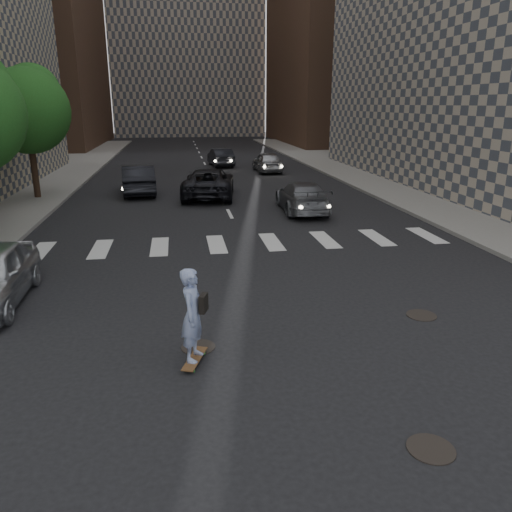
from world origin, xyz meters
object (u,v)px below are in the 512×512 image
(traffic_car_b, at_px, (302,197))
(traffic_car_a, at_px, (138,179))
(skateboarder, at_px, (193,315))
(traffic_car_c, at_px, (209,183))
(tree_c, at_px, (28,107))
(traffic_car_e, at_px, (221,157))
(traffic_car_d, at_px, (267,162))

(traffic_car_b, bearing_deg, traffic_car_a, -35.25)
(skateboarder, bearing_deg, traffic_car_c, 104.90)
(tree_c, bearing_deg, traffic_car_c, -4.89)
(traffic_car_a, relative_size, traffic_car_c, 0.87)
(tree_c, relative_size, skateboarder, 3.42)
(skateboarder, relative_size, traffic_car_c, 0.35)
(traffic_car_e, bearing_deg, traffic_car_c, 76.00)
(skateboarder, distance_m, traffic_car_e, 31.60)
(traffic_car_c, bearing_deg, traffic_car_d, -109.83)
(tree_c, distance_m, skateboarder, 20.30)
(tree_c, height_order, traffic_car_d, tree_c)
(traffic_car_e, bearing_deg, traffic_car_a, 58.64)
(traffic_car_d, bearing_deg, tree_c, 32.32)
(skateboarder, bearing_deg, tree_c, 131.17)
(traffic_car_b, bearing_deg, traffic_car_c, -45.17)
(skateboarder, relative_size, traffic_car_a, 0.40)
(tree_c, relative_size, traffic_car_a, 1.37)
(traffic_car_e, bearing_deg, traffic_car_d, 121.13)
(traffic_car_d, distance_m, traffic_car_e, 5.04)
(traffic_car_a, bearing_deg, skateboarder, 91.30)
(traffic_car_b, relative_size, traffic_car_d, 1.11)
(traffic_car_b, height_order, traffic_car_d, traffic_car_d)
(tree_c, bearing_deg, skateboarder, -68.35)
(skateboarder, distance_m, traffic_car_d, 28.15)
(traffic_car_a, xyz_separation_m, traffic_car_e, (5.59, 12.00, -0.10))
(traffic_car_e, bearing_deg, skateboarder, 77.69)
(traffic_car_b, distance_m, traffic_car_d, 14.03)
(traffic_car_c, distance_m, traffic_car_e, 13.74)
(tree_c, height_order, traffic_car_a, tree_c)
(tree_c, bearing_deg, traffic_car_b, -21.85)
(tree_c, xyz_separation_m, traffic_car_c, (8.81, -0.75, -3.88))
(traffic_car_a, bearing_deg, traffic_car_c, 151.25)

